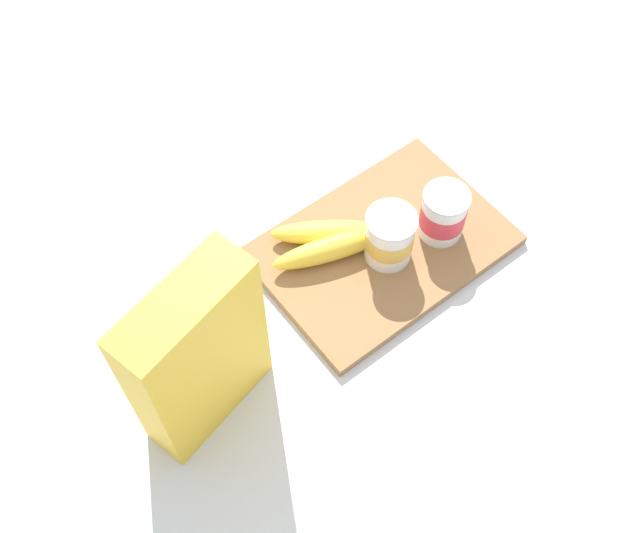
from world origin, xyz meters
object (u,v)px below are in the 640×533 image
(cereal_box, at_px, (198,357))
(yogurt_cup_back, at_px, (390,237))
(cutting_board, at_px, (382,247))
(banana_bunch, at_px, (332,241))
(yogurt_cup_front, at_px, (443,214))

(cereal_box, bearing_deg, yogurt_cup_back, 170.99)
(cereal_box, bearing_deg, cutting_board, 173.96)
(yogurt_cup_back, bearing_deg, banana_bunch, -45.56)
(banana_bunch, bearing_deg, cutting_board, 147.64)
(yogurt_cup_front, height_order, banana_bunch, yogurt_cup_front)
(yogurt_cup_back, xyz_separation_m, banana_bunch, (0.06, -0.06, -0.02))
(cereal_box, height_order, banana_bunch, cereal_box)
(yogurt_cup_back, distance_m, banana_bunch, 0.08)
(yogurt_cup_front, bearing_deg, banana_bunch, -26.79)
(cutting_board, height_order, cereal_box, cereal_box)
(cereal_box, bearing_deg, banana_bunch, -176.25)
(yogurt_cup_front, distance_m, banana_bunch, 0.16)
(cutting_board, distance_m, yogurt_cup_front, 0.10)
(cutting_board, xyz_separation_m, yogurt_cup_back, (0.01, 0.02, 0.05))
(cereal_box, xyz_separation_m, banana_bunch, (-0.27, -0.08, -0.10))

